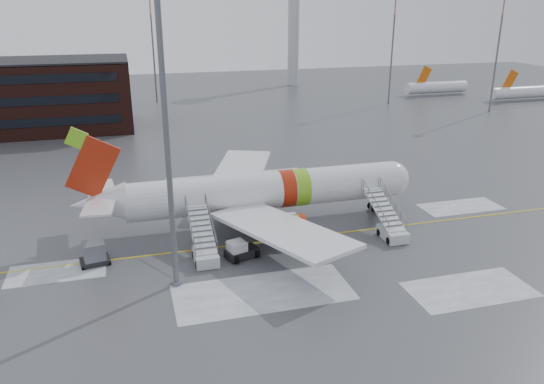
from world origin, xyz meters
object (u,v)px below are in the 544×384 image
object	(u,v)px
airliner	(258,192)
light_mast_near	(164,101)
airstair_fwd	(389,226)
airstair_aft	(204,247)
uld_container	(94,254)
pushback_tug	(240,250)

from	to	relation	value
airliner	light_mast_near	bearing A→B (deg)	-131.93
airliner	airstair_fwd	size ratio (longest dim) A/B	4.55
airstair_aft	uld_container	size ratio (longest dim) A/B	2.81
airstair_fwd	light_mast_near	size ratio (longest dim) A/B	0.27
airstair_fwd	uld_container	distance (m)	27.54
airliner	light_mast_near	distance (m)	18.22
airstair_aft	pushback_tug	world-z (taller)	airstair_aft
pushback_tug	light_mast_near	size ratio (longest dim) A/B	0.11
airstair_aft	uld_container	bearing A→B (deg)	170.73
airstair_aft	light_mast_near	bearing A→B (deg)	-125.78
airliner	uld_container	distance (m)	16.90
airstair_fwd	light_mast_near	xyz separation A→B (m)	(-21.02, -4.01, 13.80)
airstair_aft	uld_container	xyz separation A→B (m)	(-9.37, 1.53, -0.12)
airstair_fwd	airstair_aft	size ratio (longest dim) A/B	1.00
airliner	airstair_fwd	bearing A→B (deg)	-29.51
pushback_tug	light_mast_near	world-z (taller)	light_mast_near
airliner	light_mast_near	xyz separation A→B (m)	(-9.47, -10.55, 11.45)
airliner	airstair_aft	xyz separation A→B (m)	(-6.58, -6.54, -2.35)
airliner	airstair_fwd	distance (m)	13.47
airstair_fwd	light_mast_near	distance (m)	25.46
airliner	pushback_tug	xyz separation A→B (m)	(-3.47, -7.33, -2.68)
pushback_tug	uld_container	size ratio (longest dim) A/B	1.18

